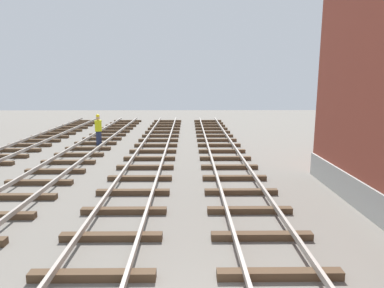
{
  "coord_description": "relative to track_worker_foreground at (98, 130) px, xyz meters",
  "views": [
    {
      "loc": [
        -0.45,
        -3.64,
        3.9
      ],
      "look_at": [
        -0.3,
        9.17,
        1.47
      ],
      "focal_mm": 32.09,
      "sensor_mm": 36.0,
      "label": 1
    }
  ],
  "objects": [
    {
      "name": "track_worker_foreground",
      "position": [
        0.0,
        0.0,
        0.0
      ],
      "size": [
        0.4,
        0.4,
        1.87
      ],
      "color": "#262D4C",
      "rests_on": "ground"
    }
  ]
}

